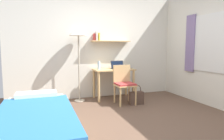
{
  "coord_description": "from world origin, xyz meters",
  "views": [
    {
      "loc": [
        -1.38,
        -2.85,
        1.25
      ],
      "look_at": [
        -0.18,
        0.51,
        0.85
      ],
      "focal_mm": 31.89,
      "sensor_mm": 36.0,
      "label": 1
    }
  ],
  "objects_px": {
    "desk": "(113,75)",
    "water_bottle": "(99,65)",
    "desk_chair": "(124,82)",
    "standing_lamp": "(78,34)",
    "handbag": "(136,98)",
    "bed": "(36,129)",
    "laptop": "(118,67)",
    "book_stack": "(125,67)"
  },
  "relations": [
    {
      "from": "book_stack",
      "to": "standing_lamp",
      "type": "bearing_deg",
      "value": 179.91
    },
    {
      "from": "desk_chair",
      "to": "handbag",
      "type": "bearing_deg",
      "value": -38.7
    },
    {
      "from": "standing_lamp",
      "to": "water_bottle",
      "type": "relative_size",
      "value": 8.7
    },
    {
      "from": "laptop",
      "to": "desk_chair",
      "type": "bearing_deg",
      "value": -94.95
    },
    {
      "from": "laptop",
      "to": "water_bottle",
      "type": "height_order",
      "value": "water_bottle"
    },
    {
      "from": "desk",
      "to": "laptop",
      "type": "bearing_deg",
      "value": -0.75
    },
    {
      "from": "handbag",
      "to": "book_stack",
      "type": "bearing_deg",
      "value": 89.39
    },
    {
      "from": "desk_chair",
      "to": "book_stack",
      "type": "distance_m",
      "value": 0.63
    },
    {
      "from": "bed",
      "to": "standing_lamp",
      "type": "bearing_deg",
      "value": 65.46
    },
    {
      "from": "desk",
      "to": "laptop",
      "type": "height_order",
      "value": "laptop"
    },
    {
      "from": "laptop",
      "to": "water_bottle",
      "type": "bearing_deg",
      "value": 179.42
    },
    {
      "from": "desk",
      "to": "laptop",
      "type": "relative_size",
      "value": 2.91
    },
    {
      "from": "desk",
      "to": "book_stack",
      "type": "distance_m",
      "value": 0.36
    },
    {
      "from": "desk",
      "to": "book_stack",
      "type": "height_order",
      "value": "book_stack"
    },
    {
      "from": "laptop",
      "to": "handbag",
      "type": "xyz_separation_m",
      "value": [
        0.18,
        -0.67,
        -0.63
      ]
    },
    {
      "from": "desk_chair",
      "to": "water_bottle",
      "type": "xyz_separation_m",
      "value": [
        -0.44,
        0.5,
        0.36
      ]
    },
    {
      "from": "desk",
      "to": "standing_lamp",
      "type": "distance_m",
      "value": 1.28
    },
    {
      "from": "handbag",
      "to": "standing_lamp",
      "type": "bearing_deg",
      "value": 148.83
    },
    {
      "from": "desk_chair",
      "to": "laptop",
      "type": "relative_size",
      "value": 2.57
    },
    {
      "from": "book_stack",
      "to": "bed",
      "type": "bearing_deg",
      "value": -135.99
    },
    {
      "from": "laptop",
      "to": "desk",
      "type": "bearing_deg",
      "value": 179.25
    },
    {
      "from": "water_bottle",
      "to": "bed",
      "type": "bearing_deg",
      "value": -124.95
    },
    {
      "from": "standing_lamp",
      "to": "water_bottle",
      "type": "height_order",
      "value": "standing_lamp"
    },
    {
      "from": "desk_chair",
      "to": "water_bottle",
      "type": "height_order",
      "value": "water_bottle"
    },
    {
      "from": "desk",
      "to": "desk_chair",
      "type": "height_order",
      "value": "desk_chair"
    },
    {
      "from": "bed",
      "to": "desk_chair",
      "type": "height_order",
      "value": "desk_chair"
    },
    {
      "from": "bed",
      "to": "laptop",
      "type": "bearing_deg",
      "value": 46.6
    },
    {
      "from": "water_bottle",
      "to": "book_stack",
      "type": "relative_size",
      "value": 0.85
    },
    {
      "from": "desk_chair",
      "to": "book_stack",
      "type": "xyz_separation_m",
      "value": [
        0.23,
        0.51,
        0.3
      ]
    },
    {
      "from": "bed",
      "to": "laptop",
      "type": "xyz_separation_m",
      "value": [
        1.86,
        1.97,
        0.55
      ]
    },
    {
      "from": "standing_lamp",
      "to": "laptop",
      "type": "height_order",
      "value": "standing_lamp"
    },
    {
      "from": "desk",
      "to": "water_bottle",
      "type": "xyz_separation_m",
      "value": [
        -0.37,
        0.0,
        0.25
      ]
    },
    {
      "from": "bed",
      "to": "desk",
      "type": "distance_m",
      "value": 2.66
    },
    {
      "from": "standing_lamp",
      "to": "handbag",
      "type": "distance_m",
      "value": 1.93
    },
    {
      "from": "water_bottle",
      "to": "laptop",
      "type": "bearing_deg",
      "value": -0.58
    },
    {
      "from": "water_bottle",
      "to": "book_stack",
      "type": "bearing_deg",
      "value": 0.64
    },
    {
      "from": "laptop",
      "to": "handbag",
      "type": "relative_size",
      "value": 0.76
    },
    {
      "from": "book_stack",
      "to": "handbag",
      "type": "xyz_separation_m",
      "value": [
        -0.01,
        -0.69,
        -0.63
      ]
    },
    {
      "from": "desk_chair",
      "to": "water_bottle",
      "type": "bearing_deg",
      "value": 131.36
    },
    {
      "from": "laptop",
      "to": "book_stack",
      "type": "relative_size",
      "value": 1.42
    },
    {
      "from": "desk",
      "to": "handbag",
      "type": "bearing_deg",
      "value": -66.45
    },
    {
      "from": "bed",
      "to": "water_bottle",
      "type": "distance_m",
      "value": 2.48
    }
  ]
}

